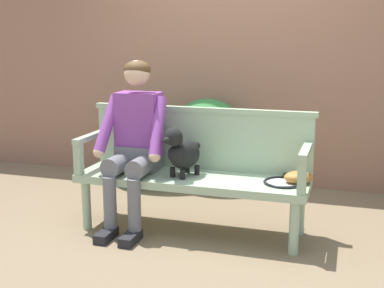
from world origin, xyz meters
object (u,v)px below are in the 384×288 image
Objects in this scene: tennis_racket at (284,181)px; dog_on_bench at (182,152)px; baseball_glove at (299,177)px; garden_bench at (192,183)px; person_seated at (135,138)px.

dog_on_bench is at bearing -174.58° from tennis_racket.
tennis_racket is 0.11m from baseball_glove.
person_seated is (-0.46, -0.02, 0.33)m from garden_bench.
person_seated is 0.41m from dog_on_bench.
garden_bench is 4.52× the size of dog_on_bench.
person_seated reaches higher than baseball_glove.
person_seated reaches higher than dog_on_bench.
baseball_glove is at bearing 9.32° from tennis_racket.
dog_on_bench is 1.79× the size of baseball_glove.
garden_bench is at bearing 35.68° from dog_on_bench.
garden_bench is 8.08× the size of baseball_glove.
dog_on_bench reaches higher than baseball_glove.
baseball_glove is at bearing 5.90° from dog_on_bench.
person_seated is at bearing 152.71° from baseball_glove.
dog_on_bench is at bearing -4.51° from person_seated.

